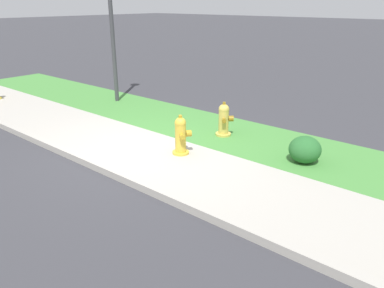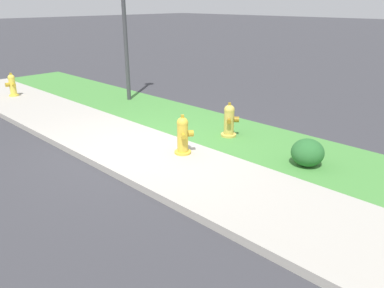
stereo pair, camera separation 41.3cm
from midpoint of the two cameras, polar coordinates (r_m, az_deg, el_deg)
ground_plane at (r=7.19m, az=-5.96°, el=-0.84°), size 120.00×120.00×0.00m
sidewalk_pavement at (r=7.19m, az=-5.96°, el=-0.80°), size 18.00×1.87×0.01m
grass_verge at (r=8.48m, az=4.07°, el=2.68°), size 18.00×2.00×0.01m
street_curb at (r=6.62m, az=-12.69°, el=-2.68°), size 18.00×0.16×0.12m
fire_hydrant_by_grass_verge at (r=6.83m, az=0.33°, el=1.31°), size 0.36×0.35×0.75m
fire_hydrant_at_driveway at (r=7.81m, az=7.21°, el=3.57°), size 0.36×0.36×0.72m
fire_hydrant_across_street at (r=12.26m, az=-24.85°, el=8.13°), size 0.37×0.33×0.69m
shrub_bush_mid_verge at (r=6.74m, az=18.89°, el=-1.27°), size 0.56×0.56×0.47m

